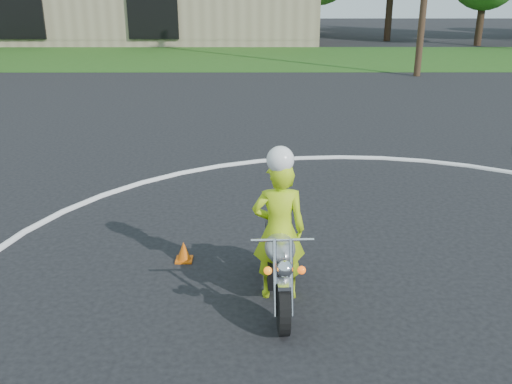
{
  "coord_description": "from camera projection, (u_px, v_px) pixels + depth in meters",
  "views": [
    {
      "loc": [
        -1.96,
        -3.56,
        3.85
      ],
      "look_at": [
        -1.94,
        3.82,
        1.1
      ],
      "focal_mm": 40.0,
      "sensor_mm": 36.0,
      "label": 1
    }
  ],
  "objects": [
    {
      "name": "grass_strip",
      "position": [
        291.0,
        58.0,
        29.98
      ],
      "size": [
        120.0,
        10.0,
        0.02
      ],
      "primitive_type": "cube",
      "color": "#1E4714",
      "rests_on": "ground"
    },
    {
      "name": "primary_motorcycle",
      "position": [
        279.0,
        264.0,
        7.1
      ],
      "size": [
        0.73,
        2.08,
        1.09
      ],
      "rotation": [
        0.0,
        0.0,
        0.04
      ],
      "color": "black",
      "rests_on": "ground"
    },
    {
      "name": "rider_primary_grp",
      "position": [
        279.0,
        227.0,
        7.08
      ],
      "size": [
        0.68,
        0.46,
        2.03
      ],
      "rotation": [
        0.0,
        0.0,
        0.04
      ],
      "color": "#B5DB17",
      "rests_on": "ground"
    }
  ]
}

